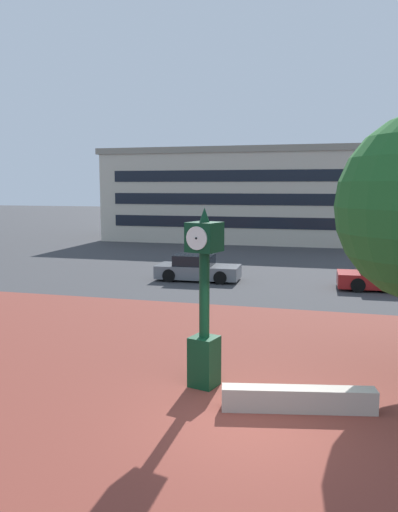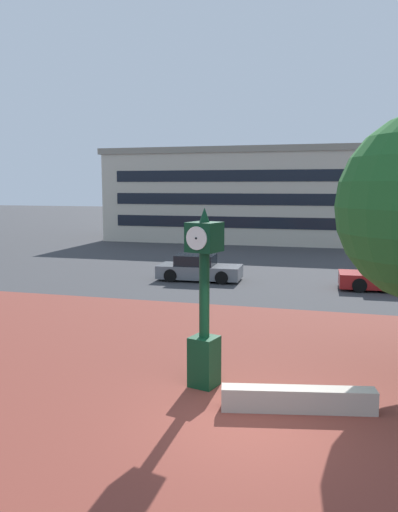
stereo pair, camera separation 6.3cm
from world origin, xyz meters
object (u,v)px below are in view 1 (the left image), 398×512
Objects in this scene: car_street_near at (388,278)px; civic_building at (273,195)px; car_street_mid at (197,269)px; street_clock at (204,305)px.

car_street_near is 0.16× the size of civic_building.
car_street_near is 1.09× the size of car_street_mid.
civic_building is at bearing 109.67° from street_clock.
car_street_mid is at bearing 121.23° from street_clock.
street_clock reaches higher than car_street_mid.
civic_building reaches higher than car_street_mid.
street_clock is at bearing -85.60° from civic_building.
civic_building reaches higher than street_clock.
street_clock is at bearing -24.15° from car_street_near.
civic_building is (-7.79, 20.93, 3.34)m from car_street_near.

